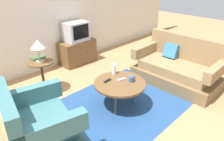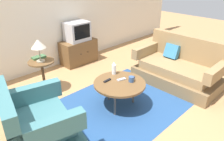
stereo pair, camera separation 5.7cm
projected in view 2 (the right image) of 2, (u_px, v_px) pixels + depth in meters
name	position (u px, v px, depth m)	size (l,w,h in m)	color
ground_plane	(120.00, 109.00, 3.53)	(16.00, 16.00, 0.00)	#AD7F51
back_wall	(39.00, 8.00, 4.46)	(9.00, 0.12, 2.70)	beige
area_rug	(119.00, 105.00, 3.63)	(2.37, 1.76, 0.00)	navy
armchair	(37.00, 126.00, 2.70)	(1.02, 1.14, 0.88)	#325C60
couch	(178.00, 69.00, 4.24)	(0.86, 1.63, 0.91)	brown
coffee_table	(120.00, 84.00, 3.45)	(0.84, 0.84, 0.45)	brown
side_table	(42.00, 70.00, 3.88)	(0.46, 0.46, 0.62)	brown
tv_stand	(79.00, 52.00, 5.15)	(0.85, 0.46, 0.56)	brown
television	(77.00, 31.00, 4.94)	(0.53, 0.41, 0.44)	#B7B7BC
table_lamp	(38.00, 44.00, 3.64)	(0.25, 0.25, 0.41)	#9E937A
vase	(114.00, 68.00, 3.66)	(0.07, 0.07, 0.23)	white
mug	(131.00, 79.00, 3.44)	(0.13, 0.09, 0.09)	#335184
tv_remote_dark	(107.00, 81.00, 3.47)	(0.15, 0.05, 0.02)	black
tv_remote_silver	(121.00, 79.00, 3.51)	(0.16, 0.09, 0.02)	#B2B2B7
book	(39.00, 57.00, 3.91)	(0.24, 0.13, 0.04)	#3D663D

